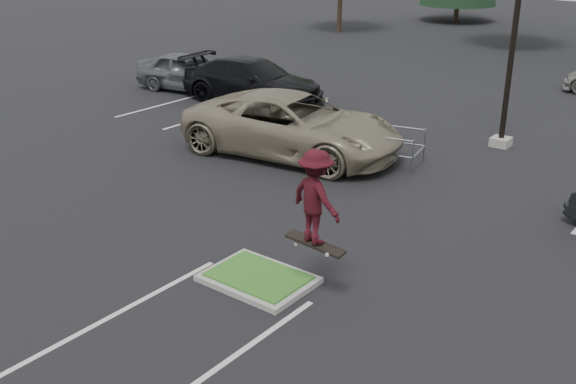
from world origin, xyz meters
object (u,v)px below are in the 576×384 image
Objects in this scene: cart_corral at (349,137)px; car_l_tan at (291,125)px; car_l_black at (252,80)px; light_pole at (518,6)px; skateboarder at (316,198)px; car_l_grey at (190,72)px.

car_l_tan reaches higher than cart_corral.
car_l_black is at bearing 42.65° from car_l_tan.
car_l_tan is 7.11m from car_l_black.
cart_corral is at bearing -129.90° from light_pole.
car_l_black is (-10.50, -0.50, -3.66)m from light_pole.
light_pole reaches higher than skateboarder.
light_pole is 2.05× the size of car_l_grey.
car_l_grey is (-3.50, -0.16, -0.06)m from car_l_black.
car_l_tan is at bearing -135.25° from car_l_black.
car_l_grey is at bearing 150.43° from cart_corral.
cart_corral is 1.93× the size of skateboarder.
cart_corral is 0.56× the size of car_l_tan.
car_l_black is 3.50m from car_l_grey.
skateboarder is (0.70, -11.67, -2.47)m from light_pole.
light_pole is at bearing -93.24° from car_l_black.
car_l_tan is 9.99m from car_l_grey.
skateboarder is 0.29× the size of car_l_tan.
light_pole is 11.94m from skateboarder.
car_l_black is (-11.20, 11.17, -1.19)m from skateboarder.
light_pole reaches higher than car_l_tan.
car_l_tan reaches higher than car_l_grey.
skateboarder reaches higher than car_l_tan.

